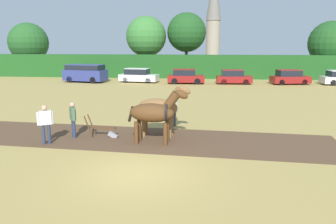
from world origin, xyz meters
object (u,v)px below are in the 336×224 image
draft_horse_lead_right (160,107)px  parked_car_center (233,77)px  tree_center (331,43)px  church_spire (214,13)px  tree_center_left (187,32)px  tree_far_left (29,43)px  parked_car_center_left (185,77)px  farmer_at_plow (73,117)px  parked_van (85,73)px  farmer_beside_team (174,110)px  parked_car_center_right (290,77)px  tree_left (146,36)px  plow (105,130)px  draft_horse_lead_left (154,113)px  parked_car_left (138,76)px  farmer_onlooker_left (45,121)px

draft_horse_lead_right → parked_car_center: (5.26, 21.69, -0.65)m
tree_center → church_spire: 30.04m
tree_center_left → draft_horse_lead_right: (0.60, -33.15, -4.56)m
draft_horse_lead_right → tree_far_left: bearing=130.2°
draft_horse_lead_right → parked_car_center_left: (-0.03, 21.46, -0.62)m
farmer_at_plow → parked_van: 23.48m
farmer_beside_team → parked_car_center_right: size_ratio=0.37×
tree_left → farmer_beside_team: tree_left is taller
plow → tree_center: bearing=59.6°
tree_left → draft_horse_lead_left: 34.65m
parked_car_center → draft_horse_lead_left: bearing=-105.9°
tree_far_left → tree_center: tree_far_left is taller
parked_car_left → parked_car_center_right: size_ratio=1.07×
parked_car_left → parked_car_center_right: 16.83m
tree_left → parked_car_left: tree_left is taller
draft_horse_lead_right → plow: size_ratio=1.69×
church_spire → farmer_beside_team: (-3.24, -54.16, -9.70)m
parked_car_center_right → parked_van: bearing=170.9°
tree_far_left → parked_van: tree_far_left is taller
parked_car_center_left → parked_car_center: bearing=-0.1°
church_spire → parked_car_center_left: size_ratio=4.92×
farmer_onlooker_left → parked_car_center_right: bearing=114.4°
tree_center_left → parked_car_center: 13.88m
tree_center_left → parked_car_center: tree_center_left is taller
plow → draft_horse_lead_left: bearing=-13.4°
tree_far_left → church_spire: bearing=39.0°
tree_left → plow: size_ratio=5.21×
tree_left → parked_van: (-5.24, -11.07, -4.34)m
parked_car_center_left → plow: bearing=-99.3°
tree_left → church_spire: bearing=66.8°
parked_van → parked_car_center: parked_van is taller
parked_car_left → plow: bearing=-74.5°
tree_center → parked_car_center_left: bearing=-153.5°
farmer_at_plow → farmer_beside_team: bearing=-4.4°
draft_horse_lead_right → parked_van: draft_horse_lead_right is taller
parked_car_center_right → tree_left: bearing=138.8°
tree_left → draft_horse_lead_left: tree_left is taller
tree_left → tree_center_left: 5.83m
parked_car_left → parked_car_center: parked_car_left is taller
farmer_at_plow → tree_center_left: bearing=49.6°
farmer_onlooker_left → parked_car_center: farmer_onlooker_left is taller
tree_far_left → tree_left: 18.29m
plow → tree_far_left: bearing=126.9°
tree_left → parked_car_left: size_ratio=1.81×
tree_far_left → plow: size_ratio=4.72×
draft_horse_lead_right → parked_car_center_right: size_ratio=0.63×
farmer_at_plow → farmer_onlooker_left: size_ratio=0.97×
church_spire → farmer_at_plow: bearing=-97.7°
tree_center_left → farmer_at_plow: (-3.41, -33.81, -4.98)m
draft_horse_lead_left → parked_car_center: bearing=80.5°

